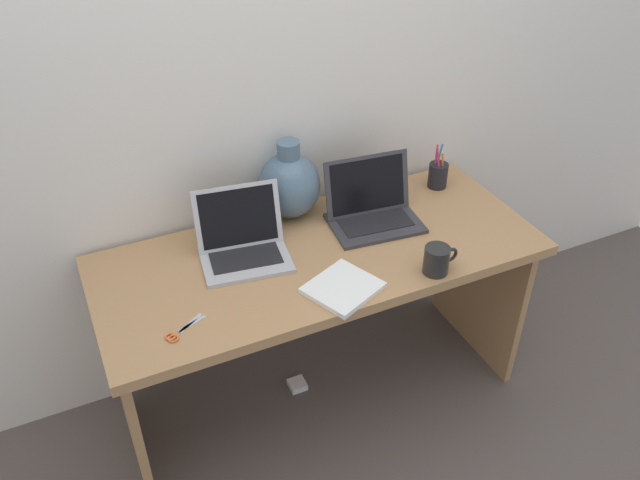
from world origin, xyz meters
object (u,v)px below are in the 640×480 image
(scissors, at_px, (179,332))
(coffee_mug, at_px, (437,260))
(laptop_left, at_px, (242,239))
(green_vase, at_px, (289,184))
(notebook_stack, at_px, (343,288))
(power_brick, at_px, (297,385))
(laptop_right, at_px, (371,205))
(pen_cup, at_px, (438,175))

(scissors, bearing_deg, coffee_mug, -4.78)
(laptop_left, bearing_deg, green_vase, 33.68)
(notebook_stack, height_order, coffee_mug, coffee_mug)
(coffee_mug, relative_size, scissors, 0.91)
(notebook_stack, bearing_deg, power_brick, 100.33)
(laptop_left, height_order, power_brick, laptop_left)
(notebook_stack, relative_size, scissors, 1.56)
(laptop_right, height_order, green_vase, green_vase)
(laptop_right, height_order, notebook_stack, laptop_right)
(scissors, xyz_separation_m, power_brick, (0.49, 0.27, -0.73))
(coffee_mug, bearing_deg, laptop_left, 146.27)
(scissors, bearing_deg, laptop_left, 44.01)
(green_vase, xyz_separation_m, pen_cup, (0.63, -0.07, -0.08))
(laptop_right, relative_size, scissors, 2.53)
(coffee_mug, height_order, pen_cup, pen_cup)
(green_vase, relative_size, pen_cup, 1.63)
(laptop_right, relative_size, notebook_stack, 1.62)
(green_vase, height_order, power_brick, green_vase)
(notebook_stack, distance_m, coffee_mug, 0.34)
(green_vase, bearing_deg, scissors, -140.23)
(green_vase, relative_size, coffee_mug, 2.42)
(laptop_left, relative_size, power_brick, 4.79)
(laptop_right, height_order, power_brick, laptop_right)
(laptop_left, bearing_deg, notebook_stack, -54.98)
(laptop_right, bearing_deg, coffee_mug, -82.73)
(laptop_left, height_order, coffee_mug, laptop_left)
(pen_cup, xyz_separation_m, scissors, (-1.19, -0.40, -0.05))
(laptop_right, height_order, pen_cup, laptop_right)
(laptop_left, bearing_deg, pen_cup, 6.61)
(power_brick, bearing_deg, green_vase, 69.88)
(notebook_stack, height_order, power_brick, notebook_stack)
(pen_cup, bearing_deg, laptop_left, -173.39)
(coffee_mug, bearing_deg, green_vase, 119.70)
(notebook_stack, xyz_separation_m, pen_cup, (0.65, 0.43, 0.05))
(laptop_left, xyz_separation_m, scissors, (-0.31, -0.30, -0.06))
(laptop_right, xyz_separation_m, scissors, (-0.83, -0.30, -0.06))
(scissors, relative_size, power_brick, 2.01)
(scissors, bearing_deg, notebook_stack, -2.85)
(pen_cup, height_order, scissors, pen_cup)
(pen_cup, height_order, power_brick, pen_cup)
(pen_cup, relative_size, power_brick, 2.70)
(power_brick, bearing_deg, laptop_left, 168.37)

